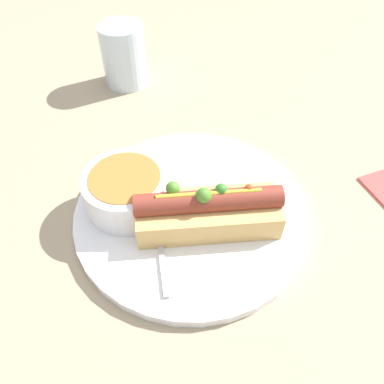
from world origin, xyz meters
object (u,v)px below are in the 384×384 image
object	(u,v)px
soup_bowl	(127,189)
drinking_glass	(124,55)
hot_dog	(209,210)
spoon	(156,207)

from	to	relation	value
soup_bowl	drinking_glass	size ratio (longest dim) A/B	1.00
drinking_glass	soup_bowl	bearing A→B (deg)	-120.57
hot_dog	spoon	world-z (taller)	hot_dog
soup_bowl	drinking_glass	bearing A→B (deg)	59.43
hot_dog	spoon	bearing A→B (deg)	157.00
spoon	drinking_glass	world-z (taller)	drinking_glass
soup_bowl	drinking_glass	distance (m)	0.29
hot_dog	drinking_glass	xyz separation A→B (m)	(0.09, 0.33, 0.01)
spoon	drinking_glass	size ratio (longest dim) A/B	1.42
hot_dog	soup_bowl	bearing A→B (deg)	157.46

